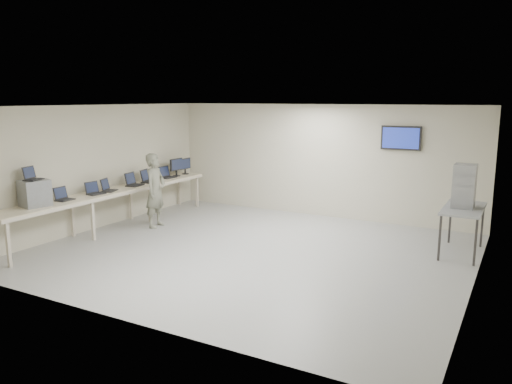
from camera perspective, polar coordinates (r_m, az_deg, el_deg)
The scene contains 15 objects.
room at distance 9.51m, azimuth -0.24°, elevation 1.39°, with size 8.01×7.01×2.81m.
workbench at distance 11.73m, azimuth -16.04°, elevation -0.15°, with size 0.76×6.00×0.90m.
equipment_box at distance 10.45m, azimuth -23.96°, elevation -0.13°, with size 0.43×0.49×0.51m, color gray.
laptop_on_box at distance 10.44m, azimuth -24.27°, elevation 1.63°, with size 0.34×0.38×0.26m.
laptop_0 at distance 10.89m, azimuth -21.20°, elevation -0.51°, with size 0.30×0.36×0.27m.
laptop_1 at distance 11.33m, azimuth -18.01°, elevation 0.11°, with size 0.32×0.38×0.27m.
laptop_2 at distance 11.62m, azimuth -16.60°, elevation 0.46°, with size 0.39×0.42×0.28m.
laptop_3 at distance 12.20m, azimuth -13.89°, elevation 1.09°, with size 0.38×0.43×0.31m.
laptop_4 at distance 12.61m, azimuth -12.28°, elevation 1.47°, with size 0.41×0.46×0.31m.
laptop_5 at distance 13.21m, azimuth -10.18°, elevation 1.95°, with size 0.34×0.40×0.30m.
monitor_near at distance 13.43m, azimuth -9.10°, elevation 3.01°, with size 0.21×0.47×0.47m.
monitor_far at distance 13.74m, azimuth -8.11°, elevation 3.12°, with size 0.19×0.44×0.43m.
soldier at distance 11.69m, azimuth -11.42°, elevation 0.17°, with size 0.62×0.41×1.71m, color #565A4D.
side_table at distance 10.26m, azimuth 22.63°, elevation -2.04°, with size 0.70×1.51×0.91m.
storage_bins at distance 10.18m, azimuth 22.71°, elevation 0.64°, with size 0.39×0.44×0.83m.
Camera 1 is at (4.58, -8.15, 2.95)m, focal length 35.00 mm.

